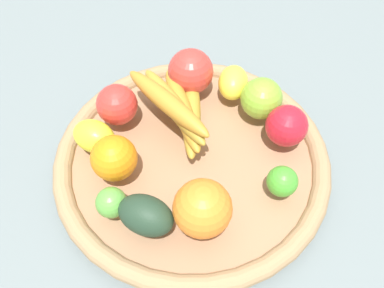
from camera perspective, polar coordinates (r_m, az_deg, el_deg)
ground_plane at (r=0.66m, az=0.00°, el=-3.16°), size 2.40×2.40×0.00m
basket at (r=0.64m, az=0.00°, el=-2.17°), size 0.44×0.44×0.04m
apple_1 at (r=0.66m, az=-10.76°, el=5.59°), size 0.09×0.09×0.07m
orange_1 at (r=0.53m, az=1.52°, el=-9.27°), size 0.10×0.10×0.08m
banana_bunch at (r=0.64m, az=-1.93°, el=5.31°), size 0.18×0.19×0.07m
orange_0 at (r=0.59m, az=-11.18°, el=-2.01°), size 0.09×0.09×0.07m
avocado at (r=0.54m, az=-6.67°, el=-10.17°), size 0.09×0.06×0.05m
lime_0 at (r=0.58m, az=12.88°, el=-5.27°), size 0.05×0.05×0.05m
lemon_0 at (r=0.63m, az=-13.94°, el=1.08°), size 0.08×0.06×0.05m
apple_3 at (r=0.66m, az=9.98°, el=6.49°), size 0.08×0.08×0.07m
apple_0 at (r=0.69m, az=-0.19°, el=10.42°), size 0.10×0.10×0.08m
apple_2 at (r=0.63m, az=13.48°, el=2.57°), size 0.09×0.09×0.07m
lime_1 at (r=0.56m, az=-11.57°, el=-8.26°), size 0.06×0.06×0.04m
lemon_1 at (r=0.70m, az=5.95°, el=8.82°), size 0.06×0.08×0.05m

